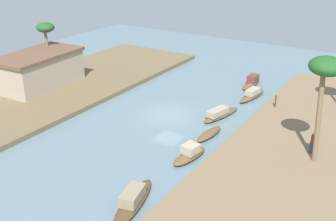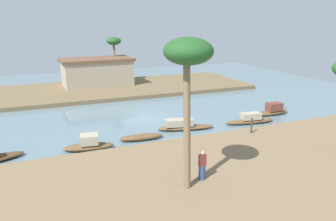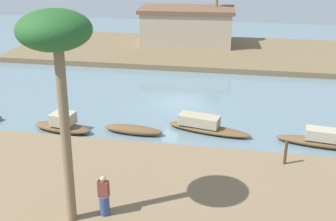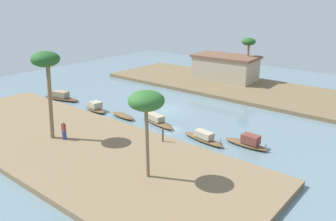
% 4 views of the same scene
% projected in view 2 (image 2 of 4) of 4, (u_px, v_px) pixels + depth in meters
% --- Properties ---
extents(river_water, '(63.52, 63.52, 0.00)m').
position_uv_depth(river_water, '(144.00, 118.00, 30.09)').
color(river_water, slate).
rests_on(river_water, ground).
extents(riverbank_left, '(36.52, 12.62, 0.47)m').
position_uv_depth(riverbank_left, '(217.00, 180.00, 17.99)').
color(riverbank_left, '#846B4C').
rests_on(riverbank_left, ground).
extents(riverbank_right, '(36.52, 12.62, 0.47)m').
position_uv_depth(riverbank_right, '(113.00, 89.00, 42.06)').
color(riverbank_right, brown).
rests_on(riverbank_right, ground).
extents(sampan_near_left_bank, '(4.74, 1.61, 1.00)m').
position_uv_depth(sampan_near_left_bank, '(250.00, 120.00, 28.42)').
color(sampan_near_left_bank, brown).
rests_on(sampan_near_left_bank, river_water).
extents(sampan_open_hull, '(5.05, 2.07, 0.96)m').
position_uv_depth(sampan_open_hull, '(183.00, 126.00, 26.79)').
color(sampan_open_hull, brown).
rests_on(sampan_open_hull, river_water).
extents(sampan_with_tall_canopy, '(3.72, 1.65, 1.14)m').
position_uv_depth(sampan_with_tall_canopy, '(89.00, 144.00, 22.63)').
color(sampan_with_tall_canopy, brown).
rests_on(sampan_with_tall_canopy, river_water).
extents(sampan_midstream, '(3.54, 1.18, 0.47)m').
position_uv_depth(sampan_midstream, '(141.00, 137.00, 24.54)').
color(sampan_midstream, brown).
rests_on(sampan_midstream, river_water).
extents(sampan_upstream_small, '(4.19, 1.12, 1.19)m').
position_uv_depth(sampan_upstream_small, '(272.00, 111.00, 31.06)').
color(sampan_upstream_small, brown).
rests_on(sampan_upstream_small, river_water).
extents(person_on_near_bank, '(0.42, 0.40, 1.68)m').
position_uv_depth(person_on_near_bank, '(202.00, 167.00, 17.40)').
color(person_on_near_bank, '#33477A').
rests_on(person_on_near_bank, riverbank_left).
extents(mooring_post, '(0.14, 0.14, 1.22)m').
position_uv_depth(mooring_post, '(252.00, 126.00, 24.63)').
color(mooring_post, '#4C3823').
rests_on(mooring_post, riverbank_left).
extents(palm_tree_left_near, '(2.42, 2.42, 7.81)m').
position_uv_depth(palm_tree_left_near, '(188.00, 59.00, 15.01)').
color(palm_tree_left_near, '#7F6647').
rests_on(palm_tree_left_near, riverbank_left).
extents(palm_tree_right_tall, '(2.03, 2.03, 6.34)m').
position_uv_depth(palm_tree_right_tall, '(114.00, 43.00, 44.03)').
color(palm_tree_right_tall, '#7F6647').
rests_on(palm_tree_right_tall, riverbank_right).
extents(riverside_building, '(9.73, 5.83, 3.67)m').
position_uv_depth(riverside_building, '(97.00, 72.00, 42.73)').
color(riverside_building, tan).
rests_on(riverside_building, riverbank_right).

